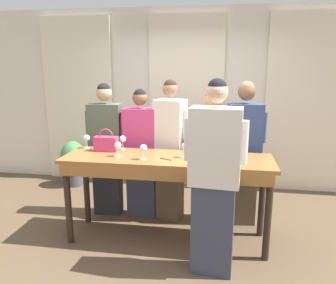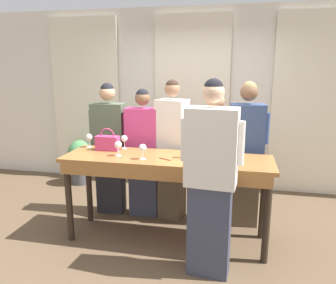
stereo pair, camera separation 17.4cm
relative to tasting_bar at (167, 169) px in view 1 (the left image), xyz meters
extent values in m
plane|color=brown|center=(0.00, 0.03, -0.83)|extent=(18.00, 18.00, 0.00)
cube|color=silver|center=(0.00, 1.92, 0.57)|extent=(12.00, 0.06, 2.80)
cube|color=#EFE5C6|center=(-1.80, 1.85, 0.51)|extent=(1.17, 0.03, 2.69)
cube|color=#EFE5C6|center=(0.00, 1.85, 0.51)|extent=(1.17, 0.03, 2.69)
cube|color=#EFE5C6|center=(1.80, 1.85, 0.51)|extent=(1.17, 0.03, 2.69)
cube|color=#9E6633|center=(0.00, 0.03, 0.11)|extent=(2.25, 0.65, 0.04)
cube|color=#9E6633|center=(0.00, -0.28, 0.03)|extent=(2.16, 0.03, 0.12)
cylinder|color=#2D2319|center=(-1.05, -0.22, -0.37)|extent=(0.07, 0.07, 0.92)
cylinder|color=#2D2319|center=(1.05, -0.22, -0.37)|extent=(0.07, 0.07, 0.92)
cylinder|color=#2D2319|center=(-1.05, 0.28, -0.37)|extent=(0.07, 0.07, 0.92)
cylinder|color=#2D2319|center=(1.05, 0.28, -0.37)|extent=(0.07, 0.07, 0.92)
cylinder|color=black|center=(0.44, 0.28, 0.23)|extent=(0.07, 0.07, 0.20)
cone|color=black|center=(0.44, 0.28, 0.35)|extent=(0.07, 0.07, 0.04)
cylinder|color=black|center=(0.44, 0.28, 0.41)|extent=(0.03, 0.03, 0.08)
cylinder|color=beige|center=(0.44, 0.28, 0.22)|extent=(0.08, 0.08, 0.08)
cube|color=#C63870|center=(-0.73, 0.17, 0.21)|extent=(0.27, 0.11, 0.17)
torus|color=#C63870|center=(-0.73, 0.17, 0.30)|extent=(0.17, 0.01, 0.17)
cylinder|color=white|center=(-0.57, 0.28, 0.13)|extent=(0.07, 0.07, 0.00)
cylinder|color=white|center=(-0.57, 0.28, 0.18)|extent=(0.01, 0.01, 0.08)
sphere|color=white|center=(-0.57, 0.28, 0.25)|extent=(0.08, 0.08, 0.08)
cylinder|color=white|center=(0.53, 0.19, 0.13)|extent=(0.07, 0.07, 0.00)
cylinder|color=white|center=(0.53, 0.19, 0.18)|extent=(0.01, 0.01, 0.08)
sphere|color=white|center=(0.53, 0.19, 0.25)|extent=(0.08, 0.08, 0.08)
cylinder|color=white|center=(-0.23, -0.10, 0.13)|extent=(0.07, 0.07, 0.00)
cylinder|color=white|center=(-0.23, -0.10, 0.18)|extent=(0.01, 0.01, 0.08)
sphere|color=white|center=(-0.23, -0.10, 0.25)|extent=(0.08, 0.08, 0.08)
cylinder|color=white|center=(-0.52, -0.03, 0.13)|extent=(0.07, 0.07, 0.00)
cylinder|color=white|center=(-0.52, -0.03, 0.18)|extent=(0.01, 0.01, 0.08)
sphere|color=white|center=(-0.52, -0.03, 0.25)|extent=(0.08, 0.08, 0.08)
cylinder|color=white|center=(0.19, 0.04, 0.13)|extent=(0.07, 0.07, 0.00)
cylinder|color=white|center=(0.19, 0.04, 0.18)|extent=(0.01, 0.01, 0.08)
sphere|color=white|center=(0.19, 0.04, 0.25)|extent=(0.08, 0.08, 0.08)
sphere|color=beige|center=(0.19, 0.04, 0.24)|extent=(0.05, 0.05, 0.05)
cylinder|color=white|center=(-1.00, 0.26, 0.13)|extent=(0.07, 0.07, 0.00)
cylinder|color=white|center=(-1.00, 0.26, 0.18)|extent=(0.01, 0.01, 0.08)
sphere|color=white|center=(-1.00, 0.26, 0.25)|extent=(0.08, 0.08, 0.08)
cube|color=white|center=(0.24, 0.28, 0.13)|extent=(0.11, 0.11, 0.00)
cylinder|color=maroon|center=(0.00, -0.07, 0.13)|extent=(0.14, 0.08, 0.01)
cube|color=#28282D|center=(-0.88, 0.59, -0.43)|extent=(0.36, 0.21, 0.81)
cube|color=#4C5B47|center=(-0.88, 0.59, 0.30)|extent=(0.42, 0.25, 0.64)
sphere|color=tan|center=(-0.88, 0.59, 0.76)|extent=(0.20, 0.20, 0.20)
sphere|color=black|center=(-0.88, 0.59, 0.79)|extent=(0.17, 0.17, 0.17)
cylinder|color=#4C5B47|center=(-0.66, 0.60, 0.35)|extent=(0.07, 0.07, 0.35)
cylinder|color=#4C5B47|center=(-1.11, 0.58, 0.35)|extent=(0.07, 0.07, 0.35)
cube|color=#383D51|center=(-0.43, 0.59, -0.44)|extent=(0.37, 0.21, 0.79)
cube|color=#C63D7A|center=(-0.43, 0.59, 0.27)|extent=(0.44, 0.25, 0.62)
sphere|color=brown|center=(-0.43, 0.59, 0.70)|extent=(0.18, 0.18, 0.18)
sphere|color=black|center=(-0.43, 0.59, 0.73)|extent=(0.16, 0.16, 0.16)
cylinder|color=#C63D7A|center=(-0.19, 0.60, 0.31)|extent=(0.07, 0.07, 0.34)
cylinder|color=#C63D7A|center=(-0.66, 0.57, 0.31)|extent=(0.07, 0.07, 0.34)
cube|color=brown|center=(-0.05, 0.59, -0.41)|extent=(0.35, 0.30, 0.85)
cube|color=silver|center=(-0.05, 0.59, 0.35)|extent=(0.41, 0.35, 0.67)
sphere|color=#9E7051|center=(-0.05, 0.59, 0.82)|extent=(0.18, 0.18, 0.18)
sphere|color=#332319|center=(-0.05, 0.59, 0.85)|extent=(0.16, 0.16, 0.16)
cylinder|color=silver|center=(0.14, 0.54, 0.40)|extent=(0.08, 0.08, 0.37)
cylinder|color=silver|center=(-0.25, 0.63, 0.40)|extent=(0.08, 0.08, 0.37)
cube|color=brown|center=(0.46, 0.59, -0.45)|extent=(0.33, 0.23, 0.77)
cube|color=maroon|center=(0.46, 0.59, 0.24)|extent=(0.39, 0.27, 0.61)
sphere|color=tan|center=(0.46, 0.59, 0.68)|extent=(0.21, 0.21, 0.21)
sphere|color=#332319|center=(0.46, 0.59, 0.72)|extent=(0.19, 0.19, 0.19)
cylinder|color=maroon|center=(0.66, 0.56, 0.29)|extent=(0.08, 0.08, 0.33)
cylinder|color=maroon|center=(0.26, 0.61, 0.29)|extent=(0.08, 0.08, 0.33)
cube|color=brown|center=(0.84, 0.59, -0.42)|extent=(0.35, 0.24, 0.83)
cube|color=#334775|center=(0.84, 0.59, 0.33)|extent=(0.41, 0.28, 0.66)
sphere|color=brown|center=(0.84, 0.59, 0.79)|extent=(0.20, 0.20, 0.20)
sphere|color=#93754C|center=(0.84, 0.59, 0.83)|extent=(0.18, 0.18, 0.18)
cylinder|color=#334775|center=(1.06, 0.60, 0.38)|extent=(0.08, 0.08, 0.36)
cylinder|color=#334775|center=(0.62, 0.57, 0.38)|extent=(0.08, 0.08, 0.36)
cube|color=#383D51|center=(0.52, -0.50, -0.39)|extent=(0.40, 0.25, 0.88)
cube|color=silver|center=(0.52, -0.50, 0.39)|extent=(0.47, 0.29, 0.69)
sphere|color=#DBAD89|center=(0.52, -0.50, 0.87)|extent=(0.19, 0.19, 0.19)
sphere|color=black|center=(0.52, -0.50, 0.90)|extent=(0.17, 0.17, 0.17)
cylinder|color=silver|center=(0.27, -0.47, 0.44)|extent=(0.08, 0.08, 0.38)
cylinder|color=silver|center=(0.76, -0.52, 0.44)|extent=(0.08, 0.08, 0.38)
cylinder|color=#4C4C51|center=(-1.79, 1.50, -0.74)|extent=(0.28, 0.28, 0.18)
ellipsoid|color=#47844C|center=(-1.79, 1.50, -0.39)|extent=(0.41, 0.41, 0.59)
camera|label=1|loc=(0.55, -3.31, 1.08)|focal=35.00mm
camera|label=2|loc=(0.72, -3.28, 1.08)|focal=35.00mm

